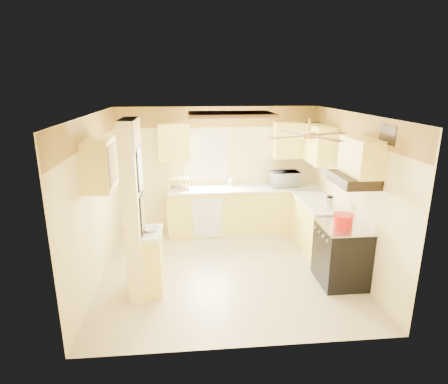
{
  "coord_description": "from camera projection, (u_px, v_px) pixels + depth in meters",
  "views": [
    {
      "loc": [
        -0.58,
        -5.5,
        2.94
      ],
      "look_at": [
        -0.02,
        0.35,
        1.22
      ],
      "focal_mm": 30.0,
      "sensor_mm": 36.0,
      "label": 1
    }
  ],
  "objects": [
    {
      "name": "wall_left",
      "position": [
        95.0,
        200.0,
        5.61
      ],
      "size": [
        0.0,
        3.8,
        3.8
      ],
      "primitive_type": "plane",
      "rotation": [
        1.57,
        0.0,
        1.57
      ],
      "color": "#FDE69B",
      "rests_on": "floor"
    },
    {
      "name": "upper_cab_right",
      "position": [
        318.0,
        144.0,
        6.98
      ],
      "size": [
        0.35,
        1.0,
        0.7
      ],
      "primitive_type": "cube",
      "color": "#FFEE6E",
      "rests_on": "wall_right"
    },
    {
      "name": "poster_menu",
      "position": [
        140.0,
        168.0,
        4.98
      ],
      "size": [
        0.02,
        0.42,
        0.57
      ],
      "color": "black",
      "rests_on": "partition_column"
    },
    {
      "name": "wallpaper_border",
      "position": [
        218.0,
        117.0,
        7.29
      ],
      "size": [
        4.0,
        0.02,
        0.4
      ],
      "primitive_type": "cube",
      "color": "gold",
      "rests_on": "wall_back"
    },
    {
      "name": "partition_column",
      "position": [
        134.0,
        211.0,
        5.14
      ],
      "size": [
        0.2,
        0.7,
        2.5
      ],
      "primitive_type": "cube",
      "color": "#FDE69B",
      "rests_on": "floor"
    },
    {
      "name": "wall_right",
      "position": [
        352.0,
        193.0,
        5.97
      ],
      "size": [
        0.0,
        3.8,
        3.8
      ],
      "primitive_type": "plane",
      "rotation": [
        1.57,
        0.0,
        -1.57
      ],
      "color": "#FDE69B",
      "rests_on": "floor"
    },
    {
      "name": "dish_rack",
      "position": [
        179.0,
        185.0,
        7.31
      ],
      "size": [
        0.4,
        0.31,
        0.22
      ],
      "color": "tan",
      "rests_on": "countertop_back"
    },
    {
      "name": "dutch_oven",
      "position": [
        343.0,
        221.0,
        5.43
      ],
      "size": [
        0.3,
        0.3,
        0.2
      ],
      "color": "red",
      "rests_on": "stove"
    },
    {
      "name": "kettle",
      "position": [
        330.0,
        203.0,
        6.16
      ],
      "size": [
        0.15,
        0.15,
        0.22
      ],
      "color": "silver",
      "rests_on": "countertop_right"
    },
    {
      "name": "bowl",
      "position": [
        150.0,
        229.0,
        5.26
      ],
      "size": [
        0.29,
        0.29,
        0.06
      ],
      "primitive_type": "imported",
      "rotation": [
        0.0,
        0.0,
        0.31
      ],
      "color": "white",
      "rests_on": "ledge_top"
    },
    {
      "name": "ceiling",
      "position": [
        228.0,
        114.0,
        5.44
      ],
      "size": [
        4.0,
        4.0,
        0.0
      ],
      "primitive_type": "plane",
      "rotation": [
        3.14,
        0.0,
        0.0
      ],
      "color": "white",
      "rests_on": "wall_back"
    },
    {
      "name": "upper_cab_left_wall",
      "position": [
        100.0,
        164.0,
        5.21
      ],
      "size": [
        0.35,
        0.75,
        0.7
      ],
      "primitive_type": "cube",
      "color": "#FFEE6E",
      "rests_on": "wall_left"
    },
    {
      "name": "ceiling_fan",
      "position": [
        309.0,
        135.0,
        4.92
      ],
      "size": [
        1.15,
        1.15,
        0.26
      ],
      "color": "gold",
      "rests_on": "ceiling"
    },
    {
      "name": "range_hood",
      "position": [
        353.0,
        180.0,
        5.32
      ],
      "size": [
        0.5,
        0.76,
        0.14
      ],
      "primitive_type": "cube",
      "color": "black",
      "rests_on": "upper_cab_over_stove"
    },
    {
      "name": "floor",
      "position": [
        227.0,
        269.0,
        6.14
      ],
      "size": [
        4.0,
        4.0,
        0.0
      ],
      "primitive_type": "plane",
      "color": "beige",
      "rests_on": "ground"
    },
    {
      "name": "upper_cab_back_right",
      "position": [
        296.0,
        140.0,
        7.41
      ],
      "size": [
        0.9,
        0.35,
        0.7
      ],
      "primitive_type": "cube",
      "color": "#FFEE6E",
      "rests_on": "wall_back"
    },
    {
      "name": "upper_cab_back_left",
      "position": [
        174.0,
        142.0,
        7.19
      ],
      "size": [
        0.6,
        0.35,
        0.7
      ],
      "primitive_type": "cube",
      "color": "#FFEE6E",
      "rests_on": "wall_back"
    },
    {
      "name": "ceiling_light_panel",
      "position": [
        231.0,
        115.0,
        5.94
      ],
      "size": [
        1.35,
        0.95,
        0.06
      ],
      "color": "brown",
      "rests_on": "ceiling"
    },
    {
      "name": "microwave",
      "position": [
        285.0,
        179.0,
        7.48
      ],
      "size": [
        0.58,
        0.41,
        0.3
      ],
      "primitive_type": "imported",
      "rotation": [
        0.0,
        0.0,
        3.22
      ],
      "color": "white",
      "rests_on": "countertop_back"
    },
    {
      "name": "wall_back",
      "position": [
        218.0,
        169.0,
        7.6
      ],
      "size": [
        4.0,
        0.0,
        4.0
      ],
      "primitive_type": "plane",
      "rotation": [
        1.57,
        0.0,
        0.0
      ],
      "color": "#FDE69B",
      "rests_on": "floor"
    },
    {
      "name": "upper_cab_over_stove",
      "position": [
        361.0,
        157.0,
        5.23
      ],
      "size": [
        0.35,
        0.76,
        0.52
      ],
      "primitive_type": "cube",
      "color": "#FFEE6E",
      "rests_on": "wall_right"
    },
    {
      "name": "stove",
      "position": [
        341.0,
        254.0,
        5.64
      ],
      "size": [
        0.68,
        0.77,
        0.92
      ],
      "color": "black",
      "rests_on": "floor"
    },
    {
      "name": "utensil_crock",
      "position": [
        231.0,
        183.0,
        7.55
      ],
      "size": [
        0.1,
        0.1,
        0.2
      ],
      "color": "white",
      "rests_on": "countertop_back"
    },
    {
      "name": "dishwasher_panel",
      "position": [
        208.0,
        218.0,
        7.23
      ],
      "size": [
        0.58,
        0.02,
        0.8
      ],
      "primitive_type": "cube",
      "color": "white",
      "rests_on": "lower_cabinets_back"
    },
    {
      "name": "partition_ledge",
      "position": [
        153.0,
        263.0,
        5.38
      ],
      "size": [
        0.25,
        0.55,
        0.9
      ],
      "primitive_type": "cube",
      "color": "#FFEE6E",
      "rests_on": "floor"
    },
    {
      "name": "wall_front",
      "position": [
        246.0,
        249.0,
        3.97
      ],
      "size": [
        4.0,
        0.0,
        4.0
      ],
      "primitive_type": "plane",
      "rotation": [
        -1.57,
        0.0,
        0.0
      ],
      "color": "#FDE69B",
      "rests_on": "floor"
    },
    {
      "name": "poster_nashville",
      "position": [
        143.0,
        214.0,
        5.16
      ],
      "size": [
        0.02,
        0.42,
        0.57
      ],
      "color": "black",
      "rests_on": "partition_column"
    },
    {
      "name": "countertop_back",
      "position": [
        244.0,
        188.0,
        7.45
      ],
      "size": [
        3.04,
        0.64,
        0.04
      ],
      "primitive_type": "cube",
      "color": "white",
      "rests_on": "lower_cabinets_back"
    },
    {
      "name": "lower_cabinets_back",
      "position": [
        244.0,
        211.0,
        7.59
      ],
      "size": [
        3.0,
        0.6,
        0.9
      ],
      "primitive_type": "cube",
      "color": "#FFEE6E",
      "rests_on": "floor"
    },
    {
      "name": "ledge_top",
      "position": [
        152.0,
        233.0,
        5.25
      ],
      "size": [
        0.28,
        0.58,
        0.04
      ],
      "primitive_type": "cube",
      "color": "white",
      "rests_on": "partition_ledge"
    },
    {
      "name": "window",
      "position": [
        205.0,
        155.0,
        7.48
      ],
      "size": [
        0.92,
        0.02,
        1.02
      ],
      "color": "white",
      "rests_on": "wall_back"
    },
    {
      "name": "vent_grate",
      "position": [
        388.0,
        135.0,
        4.81
      ],
      "size": [
        0.02,
        0.4,
        0.25
      ],
      "primitive_type": "cube",
      "color": "black",
      "rests_on": "wall_right"
    },
    {
      "name": "countertop_right",
      "position": [
        319.0,
        202.0,
        6.61
      ],
      "size": [
        0.64,
        1.44,
        0.04
      ],
      "primitive_type": "cube",
      "color": "white",
      "rests_on": "lower_cabinets_right"
    },
    {
      "name": "lower_cabinets_right",
      "position": [
        318.0,
        227.0,
        6.74
      ],
      "size": [
        0.6,
        1.4,
        0.9
      ],
      "primitive_type": "cube",
      "color": "#FFEE6E",
      "rests_on": "floor"
    }
  ]
}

